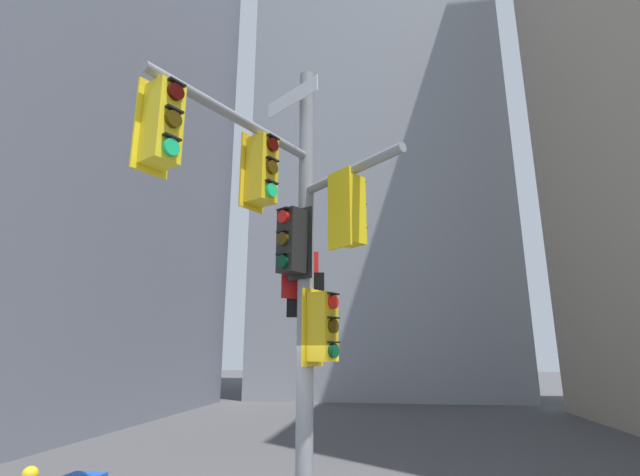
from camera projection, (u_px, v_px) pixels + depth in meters
building_mid_block at (378, 172)px, 32.97m from camera, size 14.59×14.59×30.39m
signal_pole_assembly at (292, 242)px, 6.67m from camera, size 3.13×3.13×7.15m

